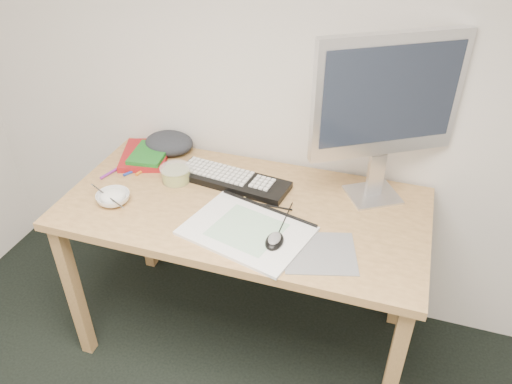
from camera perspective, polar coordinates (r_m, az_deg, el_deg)
desk at (r=1.98m, az=-1.40°, el=-3.41°), size 1.40×0.70×0.75m
mousepad at (r=1.72m, az=7.34°, el=-6.90°), size 0.29×0.28×0.00m
sketchpad at (r=1.79m, az=-1.05°, el=-4.45°), size 0.49×0.41×0.01m
keyboard at (r=2.05m, az=-2.69°, el=1.36°), size 0.49×0.21×0.03m
monitor at (r=1.84m, az=14.79°, el=10.01°), size 0.49×0.33×0.65m
mouse at (r=1.72m, az=2.13°, el=-5.36°), size 0.06×0.10×0.03m
rice_bowl at (r=2.01m, az=-16.00°, el=-0.69°), size 0.15×0.15×0.04m
chopsticks at (r=1.98m, az=-16.63°, el=-0.44°), size 0.20×0.11×0.02m
fruit_tub at (r=2.08m, az=-9.14°, el=2.04°), size 0.14×0.14×0.06m
book_red at (r=2.28m, az=-12.52°, el=4.15°), size 0.27×0.31×0.03m
book_green at (r=2.24m, az=-12.06°, el=4.34°), size 0.17×0.21×0.02m
cloth_lump at (r=2.30m, az=-9.91°, el=5.52°), size 0.21×0.19×0.08m
pencil_pink at (r=1.98m, az=-1.62°, el=-0.20°), size 0.18×0.05×0.01m
pencil_tan at (r=1.93m, az=-0.87°, el=-1.26°), size 0.12×0.14×0.01m
pencil_black at (r=1.92m, az=1.45°, el=-1.55°), size 0.19×0.01×0.01m
marker_blue at (r=2.19m, az=-13.52°, el=2.48°), size 0.07×0.12×0.01m
marker_orange at (r=2.19m, az=-12.31°, el=2.73°), size 0.05×0.13×0.01m
marker_purple at (r=2.21m, az=-16.07°, el=2.29°), size 0.05×0.13×0.01m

